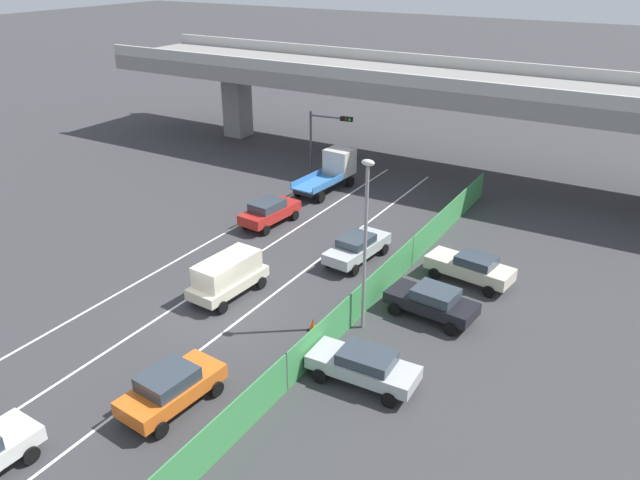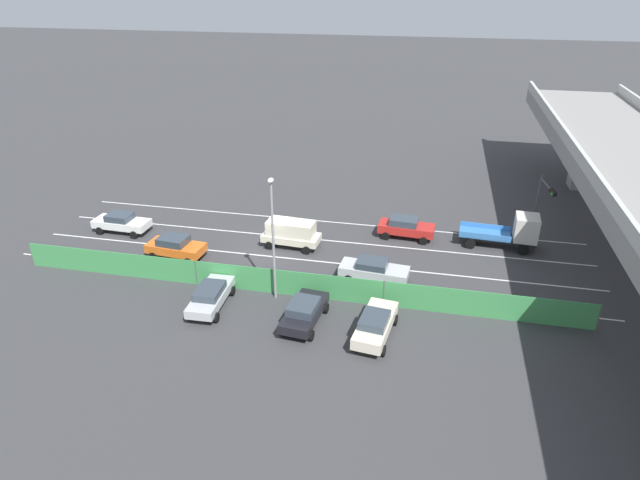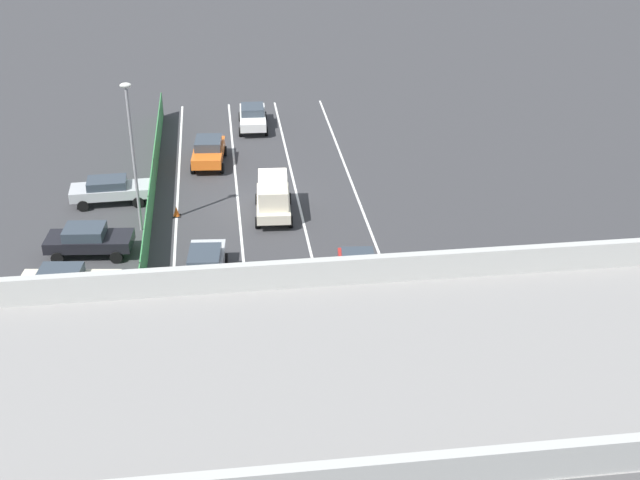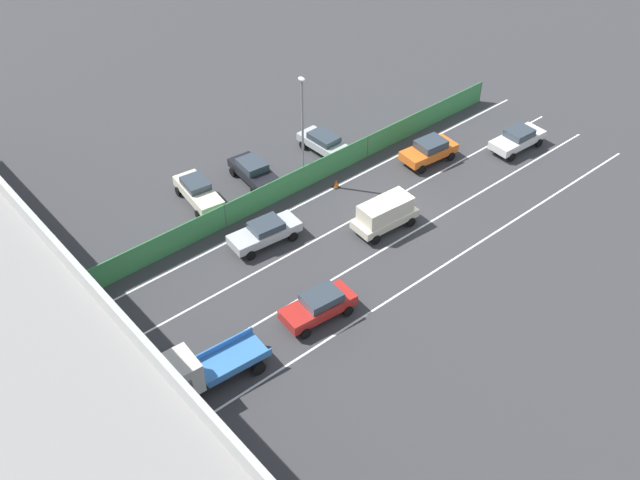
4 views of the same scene
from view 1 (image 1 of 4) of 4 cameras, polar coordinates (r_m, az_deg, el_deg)
ground_plane at (r=31.40m, az=-9.84°, el=-6.30°), size 300.00×300.00×0.00m
lane_line_left_edge at (r=36.52m, az=-13.14°, el=-1.86°), size 0.14×42.06×0.01m
lane_line_mid_left at (r=34.38m, az=-8.86°, el=-3.25°), size 0.14×42.06×0.01m
lane_line_mid_right at (r=32.48m, az=-4.03°, el=-4.80°), size 0.14×42.06×0.01m
lane_line_right_edge at (r=30.87m, az=1.38°, el=-6.48°), size 0.14×42.06×0.01m
elevated_overpass at (r=50.32m, az=9.46°, el=13.78°), size 57.70×9.46×8.24m
green_fence at (r=29.85m, az=3.69°, el=-5.71°), size 0.10×38.16×1.80m
car_van_cream at (r=31.90m, az=-8.50°, el=-3.15°), size 2.28×4.52×2.12m
car_sedan_red at (r=40.01m, az=-4.69°, el=2.67°), size 2.26×4.51×1.67m
car_taxi_orange at (r=25.16m, az=-13.57°, el=-13.05°), size 2.36×4.39×1.67m
car_sedan_silver at (r=35.25m, az=3.44°, el=-0.63°), size 2.29×4.83×1.56m
flatbed_truck_blue at (r=46.23m, az=1.23°, el=6.50°), size 2.55×5.81×2.74m
parked_wagon_silver at (r=25.75m, az=4.07°, el=-11.45°), size 4.61×2.07×1.52m
parked_sedan_dark at (r=30.37m, az=10.31°, el=-5.56°), size 4.51×2.38×1.59m
parked_sedan_cream at (r=33.88m, az=13.72°, el=-2.43°), size 4.79×2.40×1.63m
traffic_light at (r=48.17m, az=0.52°, el=10.01°), size 3.53×0.66×4.99m
street_lamp at (r=27.27m, az=4.22°, el=0.70°), size 0.60×0.36×8.29m
traffic_cone at (r=29.21m, az=-0.66°, el=-7.83°), size 0.47×0.47×0.63m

